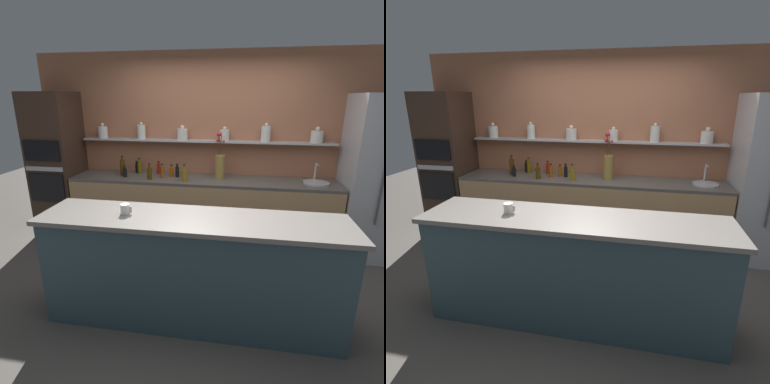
# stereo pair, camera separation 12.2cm
# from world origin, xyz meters

# --- Properties ---
(ground_plane) EXTENTS (12.00, 12.00, 0.00)m
(ground_plane) POSITION_xyz_m (0.00, 0.00, 0.00)
(ground_plane) COLOR #4C4742
(back_wall_unit) EXTENTS (5.20, 0.28, 2.60)m
(back_wall_unit) POSITION_xyz_m (-0.00, 1.60, 1.30)
(back_wall_unit) COLOR #A86647
(back_wall_unit) RESTS_ON ground_plane
(back_counter_unit) EXTENTS (3.63, 0.62, 0.92)m
(back_counter_unit) POSITION_xyz_m (-0.14, 1.24, 0.46)
(back_counter_unit) COLOR tan
(back_counter_unit) RESTS_ON ground_plane
(island_counter) EXTENTS (2.65, 0.61, 1.02)m
(island_counter) POSITION_xyz_m (0.00, -0.41, 0.51)
(island_counter) COLOR #334C56
(island_counter) RESTS_ON ground_plane
(oven_tower) EXTENTS (0.62, 0.64, 2.07)m
(oven_tower) POSITION_xyz_m (-2.29, 1.24, 1.03)
(oven_tower) COLOR #3D281E
(oven_tower) RESTS_ON ground_plane
(flower_vase) EXTENTS (0.13, 0.14, 0.64)m
(flower_vase) POSITION_xyz_m (0.11, 1.27, 1.12)
(flower_vase) COLOR olive
(flower_vase) RESTS_ON back_counter_unit
(sink_fixture) EXTENTS (0.33, 0.33, 0.25)m
(sink_fixture) POSITION_xyz_m (1.37, 1.25, 0.94)
(sink_fixture) COLOR #B7B7BC
(sink_fixture) RESTS_ON back_counter_unit
(bottle_oil_0) EXTENTS (0.07, 0.07, 0.22)m
(bottle_oil_0) POSITION_xyz_m (-0.83, 1.09, 1.01)
(bottle_oil_0) COLOR #47380A
(bottle_oil_0) RESTS_ON back_counter_unit
(bottle_sauce_1) EXTENTS (0.05, 0.05, 0.17)m
(bottle_sauce_1) POSITION_xyz_m (-0.57, 1.29, 0.99)
(bottle_sauce_1) COLOR #9E4C0A
(bottle_sauce_1) RESTS_ON back_counter_unit
(bottle_sauce_2) EXTENTS (0.05, 0.05, 0.19)m
(bottle_sauce_2) POSITION_xyz_m (-0.79, 1.41, 1.00)
(bottle_sauce_2) COLOR maroon
(bottle_sauce_2) RESTS_ON back_counter_unit
(bottle_sauce_3) EXTENTS (0.05, 0.05, 0.18)m
(bottle_sauce_3) POSITION_xyz_m (-1.13, 1.42, 1.00)
(bottle_sauce_3) COLOR black
(bottle_sauce_3) RESTS_ON back_counter_unit
(bottle_oil_4) EXTENTS (0.06, 0.06, 0.23)m
(bottle_oil_4) POSITION_xyz_m (-0.34, 1.06, 1.01)
(bottle_oil_4) COLOR olive
(bottle_oil_4) RESTS_ON back_counter_unit
(bottle_sauce_5) EXTENTS (0.05, 0.05, 0.19)m
(bottle_sauce_5) POSITION_xyz_m (-0.49, 1.27, 1.00)
(bottle_sauce_5) COLOR black
(bottle_sauce_5) RESTS_ON back_counter_unit
(bottle_sauce_6) EXTENTS (0.05, 0.05, 0.16)m
(bottle_sauce_6) POSITION_xyz_m (-1.21, 1.16, 0.99)
(bottle_sauce_6) COLOR black
(bottle_sauce_6) RESTS_ON back_counter_unit
(bottle_spirit_7) EXTENTS (0.07, 0.07, 0.28)m
(bottle_spirit_7) POSITION_xyz_m (-1.28, 1.24, 1.04)
(bottle_spirit_7) COLOR #4C2D0C
(bottle_spirit_7) RESTS_ON back_counter_unit
(bottle_oil_8) EXTENTS (0.06, 0.06, 0.23)m
(bottle_oil_8) POSITION_xyz_m (-1.08, 1.39, 1.01)
(bottle_oil_8) COLOR brown
(bottle_oil_8) RESTS_ON back_counter_unit
(bottle_sauce_9) EXTENTS (0.05, 0.05, 0.17)m
(bottle_sauce_9) POSITION_xyz_m (-1.35, 1.37, 0.99)
(bottle_sauce_9) COLOR #9E4C0A
(bottle_sauce_9) RESTS_ON back_counter_unit
(bottle_sauce_10) EXTENTS (0.05, 0.05, 0.19)m
(bottle_sauce_10) POSITION_xyz_m (-0.69, 1.21, 1.00)
(bottle_sauce_10) COLOR #9E4C0A
(bottle_sauce_10) RESTS_ON back_counter_unit
(coffee_mug) EXTENTS (0.10, 0.08, 0.09)m
(coffee_mug) POSITION_xyz_m (-0.59, -0.42, 1.06)
(coffee_mug) COLOR silver
(coffee_mug) RESTS_ON island_counter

